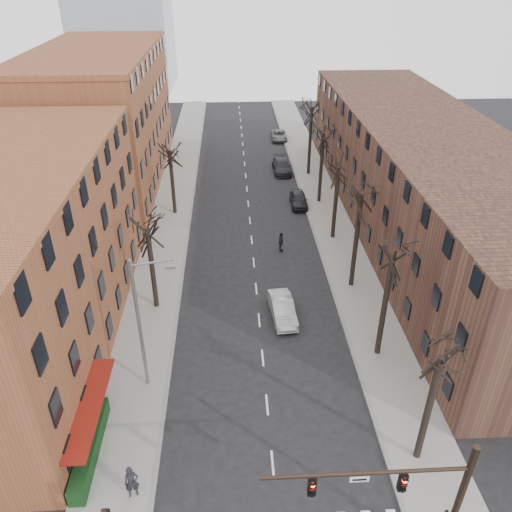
{
  "coord_description": "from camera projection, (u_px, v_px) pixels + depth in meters",
  "views": [
    {
      "loc": [
        -1.74,
        -12.61,
        22.62
      ],
      "look_at": [
        -0.1,
        18.4,
        4.0
      ],
      "focal_mm": 35.0,
      "sensor_mm": 36.0,
      "label": 1
    }
  ],
  "objects": [
    {
      "name": "tree_right_b",
      "position": [
        377.0,
        354.0,
        33.13
      ],
      "size": [
        5.2,
        5.2,
        10.8
      ],
      "primitive_type": null,
      "color": "black",
      "rests_on": "ground"
    },
    {
      "name": "tree_right_d",
      "position": [
        332.0,
        238.0,
        46.83
      ],
      "size": [
        5.2,
        5.2,
        10.0
      ],
      "primitive_type": null,
      "color": "black",
      "rests_on": "ground"
    },
    {
      "name": "tree_right_e",
      "position": [
        319.0,
        202.0,
        53.68
      ],
      "size": [
        5.2,
        5.2,
        10.8
      ],
      "primitive_type": null,
      "color": "black",
      "rests_on": "ground"
    },
    {
      "name": "sidewalk_left",
      "position": [
        172.0,
        209.0,
        52.08
      ],
      "size": [
        4.0,
        90.0,
        0.15
      ],
      "primitive_type": "cube",
      "color": "gray",
      "rests_on": "ground"
    },
    {
      "name": "signal_mast_arm",
      "position": [
        423.0,
        496.0,
        19.64
      ],
      "size": [
        8.14,
        0.3,
        7.2
      ],
      "color": "black",
      "rests_on": "ground"
    },
    {
      "name": "sidewalk_right",
      "position": [
        324.0,
        205.0,
        52.81
      ],
      "size": [
        4.0,
        90.0,
        0.15
      ],
      "primitive_type": "cube",
      "color": "gray",
      "rests_on": "ground"
    },
    {
      "name": "building_left_far",
      "position": [
        102.0,
        120.0,
        55.87
      ],
      "size": [
        12.0,
        28.0,
        14.0
      ],
      "primitive_type": "cube",
      "color": "brown",
      "rests_on": "ground"
    },
    {
      "name": "tree_right_f",
      "position": [
        308.0,
        174.0,
        60.54
      ],
      "size": [
        5.2,
        5.2,
        11.6
      ],
      "primitive_type": null,
      "color": "black",
      "rests_on": "ground"
    },
    {
      "name": "silver_sedan",
      "position": [
        282.0,
        309.0,
        36.15
      ],
      "size": [
        1.93,
        4.56,
        1.46
      ],
      "primitive_type": "imported",
      "rotation": [
        0.0,
        0.0,
        0.09
      ],
      "color": "#ACAEB3",
      "rests_on": "ground"
    },
    {
      "name": "tree_left_a",
      "position": [
        157.0,
        307.0,
        37.58
      ],
      "size": [
        5.2,
        5.2,
        9.5
      ],
      "primitive_type": null,
      "color": "black",
      "rests_on": "ground"
    },
    {
      "name": "parked_car_mid",
      "position": [
        282.0,
        166.0,
        60.87
      ],
      "size": [
        2.21,
        5.17,
        1.49
      ],
      "primitive_type": "imported",
      "rotation": [
        0.0,
        0.0,
        0.02
      ],
      "color": "black",
      "rests_on": "ground"
    },
    {
      "name": "parked_car_far",
      "position": [
        279.0,
        135.0,
        71.76
      ],
      "size": [
        2.15,
        4.61,
        1.28
      ],
      "primitive_type": "imported",
      "rotation": [
        0.0,
        0.0,
        -0.01
      ],
      "color": "slate",
      "rests_on": "ground"
    },
    {
      "name": "pedestrian_crossing",
      "position": [
        281.0,
        242.0,
        44.23
      ],
      "size": [
        0.51,
        1.13,
        1.88
      ],
      "primitive_type": "imported",
      "rotation": [
        0.0,
        0.0,
        1.62
      ],
      "color": "black",
      "rests_on": "ground"
    },
    {
      "name": "building_right",
      "position": [
        422.0,
        178.0,
        46.36
      ],
      "size": [
        12.0,
        50.0,
        10.0
      ],
      "primitive_type": "cube",
      "color": "#503425",
      "rests_on": "ground"
    },
    {
      "name": "pedestrian_a",
      "position": [
        132.0,
        482.0,
        23.81
      ],
      "size": [
        0.79,
        0.63,
        1.89
      ],
      "primitive_type": "imported",
      "rotation": [
        0.0,
        0.0,
        0.28
      ],
      "color": "black",
      "rests_on": "sidewalk_left"
    },
    {
      "name": "tree_right_c",
      "position": [
        351.0,
        286.0,
        39.98
      ],
      "size": [
        5.2,
        5.2,
        11.6
      ],
      "primitive_type": null,
      "color": "black",
      "rests_on": "ground"
    },
    {
      "name": "parked_car_near",
      "position": [
        299.0,
        199.0,
        52.59
      ],
      "size": [
        1.76,
        4.25,
        1.44
      ],
      "primitive_type": "imported",
      "rotation": [
        0.0,
        0.0,
        -0.02
      ],
      "color": "black",
      "rests_on": "ground"
    },
    {
      "name": "awning_left",
      "position": [
        98.0,
        440.0,
        27.22
      ],
      "size": [
        1.2,
        7.0,
        0.15
      ],
      "primitive_type": "cube",
      "color": "maroon",
      "rests_on": "ground"
    },
    {
      "name": "hedge",
      "position": [
        90.0,
        447.0,
        26.02
      ],
      "size": [
        0.8,
        6.0,
        1.0
      ],
      "primitive_type": "cube",
      "color": "#133817",
      "rests_on": "sidewalk_left"
    },
    {
      "name": "streetlight",
      "position": [
        142.0,
        320.0,
        28.18
      ],
      "size": [
        2.45,
        0.22,
        9.03
      ],
      "color": "slate",
      "rests_on": "ground"
    },
    {
      "name": "building_left_near",
      "position": [
        8.0,
        263.0,
        31.54
      ],
      "size": [
        12.0,
        26.0,
        12.0
      ],
      "primitive_type": "cube",
      "color": "brown",
      "rests_on": "ground"
    },
    {
      "name": "tree_left_b",
      "position": [
        175.0,
        214.0,
        51.28
      ],
      "size": [
        5.2,
        5.2,
        9.5
      ],
      "primitive_type": null,
      "color": "black",
      "rests_on": "ground"
    },
    {
      "name": "tree_right_a",
      "position": [
        416.0,
        457.0,
        26.28
      ],
      "size": [
        5.2,
        5.2,
        10.0
      ],
      "primitive_type": null,
      "color": "black",
      "rests_on": "ground"
    }
  ]
}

